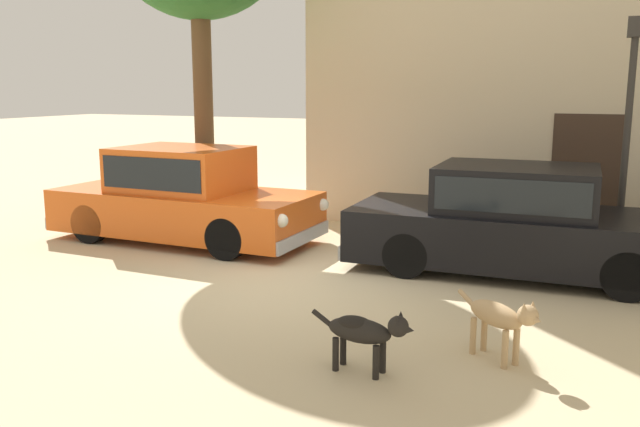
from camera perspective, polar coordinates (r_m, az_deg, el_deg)
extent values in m
plane|color=#CCB78E|center=(8.95, -3.09, -5.67)|extent=(80.00, 80.00, 0.00)
cube|color=#D15619|center=(11.32, -11.46, 0.20)|extent=(4.38, 1.83, 0.69)
cube|color=#D15619|center=(11.24, -11.77, 3.74)|extent=(2.02, 1.56, 0.72)
cube|color=black|center=(11.24, -11.78, 3.79)|extent=(1.86, 1.58, 0.50)
cube|color=#999BA0|center=(10.27, -1.56, -2.00)|extent=(0.13, 1.76, 0.20)
cube|color=#999BA0|center=(12.73, -19.34, -0.10)|extent=(0.13, 1.76, 0.20)
sphere|color=silver|center=(10.81, 0.24, 0.76)|extent=(0.20, 0.20, 0.20)
sphere|color=silver|center=(9.55, -3.30, -0.61)|extent=(0.20, 0.20, 0.20)
cube|color=red|center=(13.23, -17.13, 2.21)|extent=(0.04, 0.18, 0.18)
cube|color=red|center=(12.13, -21.98, 1.15)|extent=(0.04, 0.18, 0.18)
cylinder|color=black|center=(11.33, -3.67, -0.49)|extent=(0.64, 0.21, 0.64)
cylinder|color=black|center=(9.98, -7.99, -2.13)|extent=(0.64, 0.21, 0.64)
cylinder|color=black|center=(12.76, -14.11, 0.48)|extent=(0.64, 0.21, 0.64)
cylinder|color=black|center=(11.58, -19.01, -0.82)|extent=(0.64, 0.21, 0.64)
cube|color=black|center=(9.57, 16.47, -1.90)|extent=(4.59, 2.00, 0.71)
cube|color=black|center=(9.45, 16.41, 2.06)|extent=(2.14, 1.64, 0.62)
cube|color=black|center=(9.45, 16.42, 2.12)|extent=(1.97, 1.66, 0.43)
cube|color=#999BA0|center=(10.06, 3.60, -2.30)|extent=(0.19, 1.78, 0.20)
cube|color=red|center=(10.71, 4.93, 0.81)|extent=(0.05, 0.18, 0.18)
cube|color=red|center=(9.24, 2.12, -0.77)|extent=(0.05, 0.18, 0.18)
cylinder|color=black|center=(10.38, 24.30, -2.55)|extent=(0.63, 0.23, 0.62)
cylinder|color=black|center=(8.82, 24.72, -4.84)|extent=(0.63, 0.23, 0.62)
cylinder|color=black|center=(10.58, 9.52, -1.48)|extent=(0.63, 0.23, 0.62)
cylinder|color=black|center=(9.06, 7.35, -3.52)|extent=(0.63, 0.23, 0.62)
cube|color=#38281E|center=(11.66, 21.72, 2.72)|extent=(1.10, 0.02, 2.10)
cylinder|color=black|center=(6.16, 5.37, -12.01)|extent=(0.06, 0.06, 0.31)
cylinder|color=black|center=(6.03, 4.78, -12.53)|extent=(0.06, 0.06, 0.31)
cylinder|color=black|center=(6.31, 1.99, -11.40)|extent=(0.06, 0.06, 0.31)
cylinder|color=black|center=(6.18, 1.34, -11.89)|extent=(0.06, 0.06, 0.31)
ellipsoid|color=black|center=(6.08, 3.38, -9.92)|extent=(0.62, 0.25, 0.23)
ellipsoid|color=black|center=(6.07, 2.99, -9.30)|extent=(0.35, 0.22, 0.12)
sphere|color=black|center=(5.91, 6.68, -9.55)|extent=(0.19, 0.19, 0.19)
cone|color=black|center=(5.89, 7.57, -9.81)|extent=(0.11, 0.11, 0.10)
cone|color=black|center=(5.93, 6.90, -8.62)|extent=(0.07, 0.07, 0.08)
cone|color=black|center=(5.83, 6.50, -8.95)|extent=(0.07, 0.07, 0.08)
cylinder|color=black|center=(6.21, 0.17, -8.89)|extent=(0.21, 0.06, 0.15)
cylinder|color=tan|center=(6.53, 16.37, -10.81)|extent=(0.06, 0.06, 0.36)
cylinder|color=tan|center=(6.43, 15.48, -11.12)|extent=(0.06, 0.06, 0.36)
cylinder|color=tan|center=(6.79, 13.81, -9.84)|extent=(0.06, 0.06, 0.36)
cylinder|color=tan|center=(6.69, 12.91, -10.11)|extent=(0.06, 0.06, 0.36)
ellipsoid|color=tan|center=(6.52, 14.73, -8.30)|extent=(0.62, 0.51, 0.23)
sphere|color=tan|center=(6.25, 17.30, -8.29)|extent=(0.19, 0.19, 0.19)
cone|color=tan|center=(6.19, 17.98, -8.64)|extent=(0.14, 0.14, 0.10)
cone|color=tan|center=(6.26, 17.68, -7.45)|extent=(0.09, 0.09, 0.08)
cone|color=tan|center=(6.18, 16.99, -7.65)|extent=(0.09, 0.09, 0.08)
cylinder|color=tan|center=(6.76, 12.37, -7.03)|extent=(0.21, 0.16, 0.14)
cylinder|color=#2D2B28|center=(10.61, 24.58, 4.78)|extent=(0.10, 0.10, 3.21)
cube|color=#2D2B28|center=(10.60, 25.34, 14.18)|extent=(0.22, 0.22, 0.28)
sphere|color=silver|center=(10.60, 25.34, 14.18)|extent=(0.18, 0.18, 0.18)
cylinder|color=brown|center=(12.30, -9.87, 8.16)|extent=(0.34, 0.34, 4.00)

